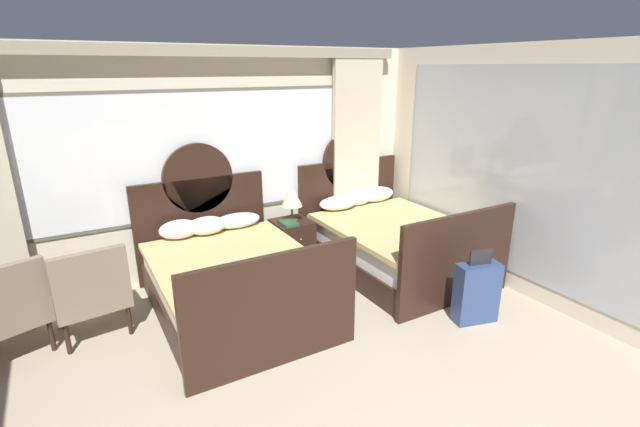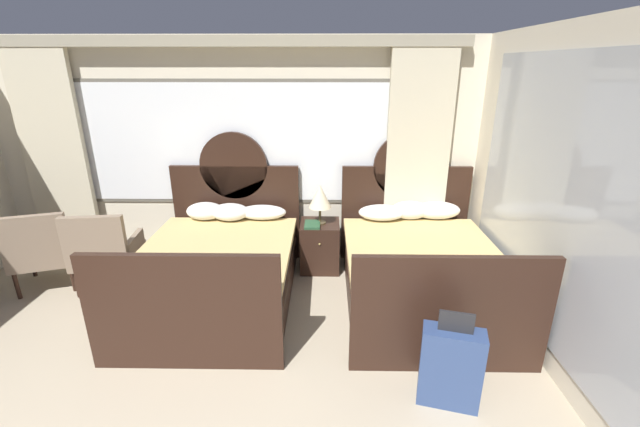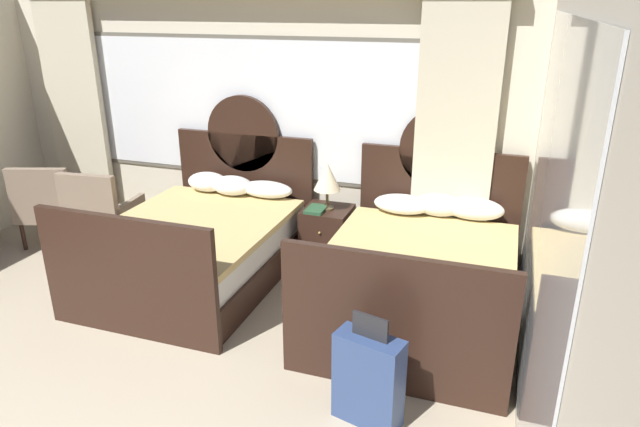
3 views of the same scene
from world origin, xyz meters
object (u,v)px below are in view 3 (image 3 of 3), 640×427
(table_lamp_on_nightstand, at_px, (327,177))
(suitcase_on_floor, at_px, (368,379))
(bed_near_mirror, at_px, (419,275))
(armchair_by_window_left, at_px, (101,211))
(armchair_by_window_centre, at_px, (50,204))
(nightstand_between_beds, at_px, (327,236))
(bed_near_window, at_px, (201,242))
(book_on_nightstand, at_px, (316,209))

(table_lamp_on_nightstand, distance_m, suitcase_on_floor, 2.43)
(bed_near_mirror, distance_m, armchair_by_window_left, 3.42)
(armchair_by_window_left, relative_size, armchair_by_window_centre, 1.00)
(nightstand_between_beds, bearing_deg, bed_near_window, -146.71)
(bed_near_mirror, distance_m, nightstand_between_beds, 1.26)
(bed_near_mirror, xyz_separation_m, book_on_nightstand, (-1.14, 0.60, 0.25))
(nightstand_between_beds, height_order, book_on_nightstand, book_on_nightstand)
(bed_near_mirror, xyz_separation_m, suitcase_on_floor, (-0.07, -1.46, -0.05))
(nightstand_between_beds, height_order, table_lamp_on_nightstand, table_lamp_on_nightstand)
(bed_near_mirror, bearing_deg, nightstand_between_beds, 146.86)
(book_on_nightstand, bearing_deg, bed_near_window, -148.23)
(nightstand_between_beds, relative_size, table_lamp_on_nightstand, 1.24)
(table_lamp_on_nightstand, bearing_deg, book_on_nightstand, -137.12)
(nightstand_between_beds, xyz_separation_m, armchair_by_window_left, (-2.36, -0.52, 0.17))
(nightstand_between_beds, distance_m, table_lamp_on_nightstand, 0.63)
(armchair_by_window_centre, relative_size, suitcase_on_floor, 1.19)
(bed_near_mirror, bearing_deg, armchair_by_window_left, 177.15)
(bed_near_window, relative_size, book_on_nightstand, 8.34)
(table_lamp_on_nightstand, bearing_deg, bed_near_window, -147.17)
(nightstand_between_beds, distance_m, suitcase_on_floor, 2.36)
(bed_near_window, relative_size, armchair_by_window_left, 2.35)
(bed_near_window, bearing_deg, nightstand_between_beds, 33.29)
(armchair_by_window_centre, bearing_deg, bed_near_window, -5.14)
(bed_near_window, height_order, bed_near_mirror, same)
(bed_near_mirror, relative_size, nightstand_between_beds, 3.64)
(bed_near_mirror, bearing_deg, bed_near_window, -179.91)
(armchair_by_window_centre, distance_m, suitcase_on_floor, 4.33)
(armchair_by_window_left, bearing_deg, book_on_nightstand, 10.63)
(table_lamp_on_nightstand, height_order, armchair_by_window_left, table_lamp_on_nightstand)
(table_lamp_on_nightstand, relative_size, suitcase_on_floor, 0.62)
(bed_near_window, xyz_separation_m, table_lamp_on_nightstand, (1.06, 0.68, 0.57))
(bed_near_window, height_order, armchair_by_window_centre, bed_near_window)
(bed_near_window, height_order, nightstand_between_beds, bed_near_window)
(nightstand_between_beds, bearing_deg, book_on_nightstand, -133.01)
(armchair_by_window_centre, height_order, suitcase_on_floor, armchair_by_window_centre)
(bed_near_mirror, relative_size, book_on_nightstand, 8.34)
(armchair_by_window_centre, xyz_separation_m, suitcase_on_floor, (4.01, -1.63, -0.15))
(armchair_by_window_left, xyz_separation_m, suitcase_on_floor, (3.34, -1.63, -0.15))
(bed_near_mirror, bearing_deg, book_on_nightstand, 152.44)
(book_on_nightstand, xyz_separation_m, armchair_by_window_left, (-2.27, -0.43, -0.14))
(armchair_by_window_centre, bearing_deg, armchair_by_window_left, -0.36)
(bed_near_window, distance_m, armchair_by_window_left, 1.32)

